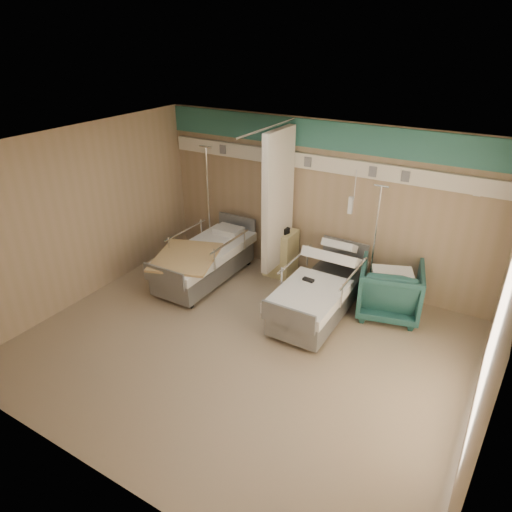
{
  "coord_description": "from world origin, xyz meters",
  "views": [
    {
      "loc": [
        2.85,
        -4.42,
        4.08
      ],
      "look_at": [
        -0.13,
        0.6,
        1.16
      ],
      "focal_mm": 32.0,
      "sensor_mm": 36.0,
      "label": 1
    }
  ],
  "objects_px": {
    "bed_left": "(205,264)",
    "bedside_cabinet": "(281,253)",
    "bed_right": "(319,297)",
    "visitor_armchair": "(390,290)",
    "iv_stand_left": "(210,235)",
    "iv_stand_right": "(370,275)"
  },
  "relations": [
    {
      "from": "visitor_armchair",
      "to": "bed_right",
      "type": "bearing_deg",
      "value": 18.72
    },
    {
      "from": "bed_left",
      "to": "bedside_cabinet",
      "type": "xyz_separation_m",
      "value": [
        1.05,
        0.9,
        0.11
      ]
    },
    {
      "from": "bed_left",
      "to": "iv_stand_right",
      "type": "bearing_deg",
      "value": 19.62
    },
    {
      "from": "bed_right",
      "to": "iv_stand_left",
      "type": "height_order",
      "value": "iv_stand_left"
    },
    {
      "from": "bedside_cabinet",
      "to": "visitor_armchair",
      "type": "bearing_deg",
      "value": -8.21
    },
    {
      "from": "bed_right",
      "to": "iv_stand_right",
      "type": "bearing_deg",
      "value": 62.55
    },
    {
      "from": "bed_right",
      "to": "iv_stand_left",
      "type": "distance_m",
      "value": 2.81
    },
    {
      "from": "bed_left",
      "to": "iv_stand_right",
      "type": "xyz_separation_m",
      "value": [
        2.7,
        0.96,
        0.08
      ]
    },
    {
      "from": "bed_right",
      "to": "bed_left",
      "type": "relative_size",
      "value": 1.0
    },
    {
      "from": "bed_right",
      "to": "visitor_armchair",
      "type": "relative_size",
      "value": 2.26
    },
    {
      "from": "visitor_armchair",
      "to": "bedside_cabinet",
      "type": "bearing_deg",
      "value": -22.34
    },
    {
      "from": "iv_stand_right",
      "to": "bedside_cabinet",
      "type": "bearing_deg",
      "value": -177.83
    },
    {
      "from": "visitor_armchair",
      "to": "iv_stand_left",
      "type": "height_order",
      "value": "iv_stand_left"
    },
    {
      "from": "bed_left",
      "to": "visitor_armchair",
      "type": "xyz_separation_m",
      "value": [
        3.13,
        0.6,
        0.12
      ]
    },
    {
      "from": "bedside_cabinet",
      "to": "iv_stand_right",
      "type": "xyz_separation_m",
      "value": [
        1.65,
        0.06,
        -0.03
      ]
    },
    {
      "from": "bed_left",
      "to": "bedside_cabinet",
      "type": "bearing_deg",
      "value": 40.6
    },
    {
      "from": "bedside_cabinet",
      "to": "iv_stand_left",
      "type": "height_order",
      "value": "iv_stand_left"
    },
    {
      "from": "bedside_cabinet",
      "to": "visitor_armchair",
      "type": "xyz_separation_m",
      "value": [
        2.08,
        -0.3,
        0.01
      ]
    },
    {
      "from": "bed_right",
      "to": "bedside_cabinet",
      "type": "distance_m",
      "value": 1.46
    },
    {
      "from": "bed_right",
      "to": "bed_left",
      "type": "xyz_separation_m",
      "value": [
        -2.2,
        0.0,
        0.0
      ]
    },
    {
      "from": "iv_stand_right",
      "to": "iv_stand_left",
      "type": "distance_m",
      "value": 3.18
    },
    {
      "from": "bed_right",
      "to": "visitor_armchair",
      "type": "xyz_separation_m",
      "value": [
        0.93,
        0.6,
        0.12
      ]
    }
  ]
}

